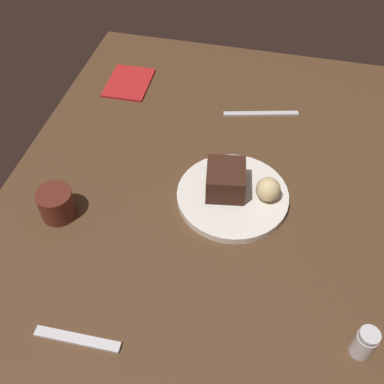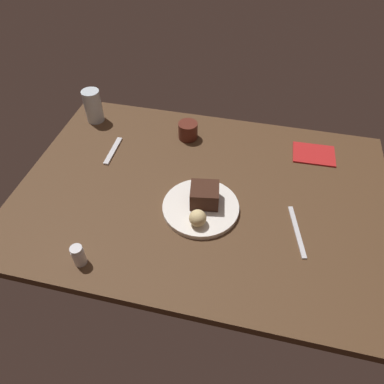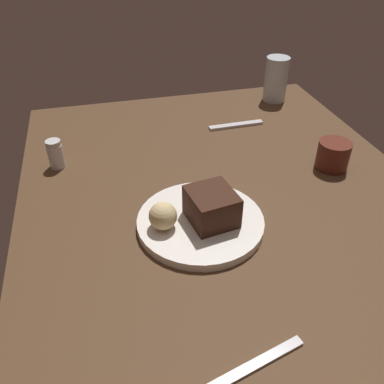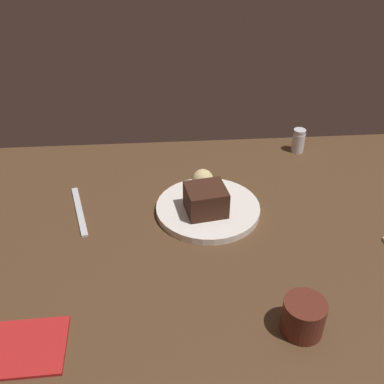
{
  "view_description": "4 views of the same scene",
  "coord_description": "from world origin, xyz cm",
  "px_view_note": "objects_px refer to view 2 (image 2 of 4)",
  "views": [
    {
      "loc": [
        -62.46,
        -13.77,
        77.67
      ],
      "look_at": [
        -3.04,
        0.23,
        7.77
      ],
      "focal_mm": 42.84,
      "sensor_mm": 36.0,
      "label": 1
    },
    {
      "loc": [
        15.21,
        -80.12,
        88.12
      ],
      "look_at": [
        -2.03,
        -5.84,
        8.15
      ],
      "focal_mm": 33.84,
      "sensor_mm": 36.0,
      "label": 2
    },
    {
      "loc": [
        56.5,
        -23.32,
        52.88
      ],
      "look_at": [
        -2.35,
        -8.38,
        8.43
      ],
      "focal_mm": 37.69,
      "sensor_mm": 36.0,
      "label": 3
    },
    {
      "loc": [
        11.15,
        75.38,
        66.06
      ],
      "look_at": [
        4.74,
        -8.7,
        7.94
      ],
      "focal_mm": 42.58,
      "sensor_mm": 36.0,
      "label": 4
    }
  ],
  "objects_px": {
    "bread_roll": "(198,218)",
    "dessert_spoon": "(113,151)",
    "salt_shaker": "(78,255)",
    "butter_knife": "(297,231)",
    "chocolate_cake_slice": "(205,195)",
    "folded_napkin": "(314,154)",
    "water_glass": "(93,106)",
    "coffee_cup": "(188,131)",
    "dessert_plate": "(201,207)"
  },
  "relations": [
    {
      "from": "bread_roll",
      "to": "dessert_spoon",
      "type": "height_order",
      "value": "bread_roll"
    },
    {
      "from": "bread_roll",
      "to": "salt_shaker",
      "type": "height_order",
      "value": "bread_roll"
    },
    {
      "from": "bread_roll",
      "to": "butter_knife",
      "type": "relative_size",
      "value": 0.27
    },
    {
      "from": "chocolate_cake_slice",
      "to": "folded_napkin",
      "type": "xyz_separation_m",
      "value": [
        0.34,
        0.33,
        -0.04
      ]
    },
    {
      "from": "bread_roll",
      "to": "water_glass",
      "type": "bearing_deg",
      "value": 139.42
    },
    {
      "from": "salt_shaker",
      "to": "folded_napkin",
      "type": "height_order",
      "value": "salt_shaker"
    },
    {
      "from": "folded_napkin",
      "to": "coffee_cup",
      "type": "bearing_deg",
      "value": -179.48
    },
    {
      "from": "dessert_plate",
      "to": "dessert_spoon",
      "type": "relative_size",
      "value": 1.58
    },
    {
      "from": "chocolate_cake_slice",
      "to": "coffee_cup",
      "type": "relative_size",
      "value": 1.19
    },
    {
      "from": "chocolate_cake_slice",
      "to": "water_glass",
      "type": "height_order",
      "value": "water_glass"
    },
    {
      "from": "salt_shaker",
      "to": "folded_napkin",
      "type": "bearing_deg",
      "value": 44.36
    },
    {
      "from": "butter_knife",
      "to": "coffee_cup",
      "type": "bearing_deg",
      "value": -145.37
    },
    {
      "from": "coffee_cup",
      "to": "butter_knife",
      "type": "bearing_deg",
      "value": -41.12
    },
    {
      "from": "dessert_spoon",
      "to": "butter_knife",
      "type": "relative_size",
      "value": 0.79
    },
    {
      "from": "bread_roll",
      "to": "coffee_cup",
      "type": "xyz_separation_m",
      "value": [
        -0.13,
        0.41,
        -0.01
      ]
    },
    {
      "from": "water_glass",
      "to": "dessert_spoon",
      "type": "distance_m",
      "value": 0.23
    },
    {
      "from": "dessert_spoon",
      "to": "salt_shaker",
      "type": "bearing_deg",
      "value": 9.51
    },
    {
      "from": "salt_shaker",
      "to": "coffee_cup",
      "type": "relative_size",
      "value": 0.92
    },
    {
      "from": "chocolate_cake_slice",
      "to": "salt_shaker",
      "type": "xyz_separation_m",
      "value": [
        -0.29,
        -0.28,
        -0.01
      ]
    },
    {
      "from": "water_glass",
      "to": "dessert_spoon",
      "type": "relative_size",
      "value": 0.86
    },
    {
      "from": "dessert_spoon",
      "to": "folded_napkin",
      "type": "bearing_deg",
      "value": 100.15
    },
    {
      "from": "chocolate_cake_slice",
      "to": "folded_napkin",
      "type": "bearing_deg",
      "value": 44.33
    },
    {
      "from": "coffee_cup",
      "to": "folded_napkin",
      "type": "relative_size",
      "value": 0.49
    },
    {
      "from": "water_glass",
      "to": "folded_napkin",
      "type": "distance_m",
      "value": 0.85
    },
    {
      "from": "dessert_plate",
      "to": "water_glass",
      "type": "xyz_separation_m",
      "value": [
        -0.51,
        0.37,
        0.06
      ]
    },
    {
      "from": "water_glass",
      "to": "butter_knife",
      "type": "xyz_separation_m",
      "value": [
        0.8,
        -0.39,
        -0.06
      ]
    },
    {
      "from": "coffee_cup",
      "to": "dessert_spoon",
      "type": "height_order",
      "value": "coffee_cup"
    },
    {
      "from": "folded_napkin",
      "to": "dessert_spoon",
      "type": "bearing_deg",
      "value": -168.38
    },
    {
      "from": "chocolate_cake_slice",
      "to": "dessert_spoon",
      "type": "xyz_separation_m",
      "value": [
        -0.38,
        0.18,
        -0.04
      ]
    },
    {
      "from": "chocolate_cake_slice",
      "to": "dessert_plate",
      "type": "bearing_deg",
      "value": -111.66
    },
    {
      "from": "butter_knife",
      "to": "dessert_plate",
      "type": "bearing_deg",
      "value": -108.53
    },
    {
      "from": "salt_shaker",
      "to": "coffee_cup",
      "type": "bearing_deg",
      "value": 75.48
    },
    {
      "from": "bread_roll",
      "to": "folded_napkin",
      "type": "xyz_separation_m",
      "value": [
        0.34,
        0.42,
        -0.04
      ]
    },
    {
      "from": "water_glass",
      "to": "dessert_spoon",
      "type": "bearing_deg",
      "value": -50.55
    },
    {
      "from": "chocolate_cake_slice",
      "to": "dessert_spoon",
      "type": "bearing_deg",
      "value": 154.26
    },
    {
      "from": "water_glass",
      "to": "butter_knife",
      "type": "distance_m",
      "value": 0.9
    },
    {
      "from": "dessert_plate",
      "to": "salt_shaker",
      "type": "relative_size",
      "value": 3.57
    },
    {
      "from": "chocolate_cake_slice",
      "to": "butter_knife",
      "type": "relative_size",
      "value": 0.45
    },
    {
      "from": "dessert_plate",
      "to": "chocolate_cake_slice",
      "type": "bearing_deg",
      "value": 68.34
    },
    {
      "from": "salt_shaker",
      "to": "chocolate_cake_slice",
      "type": "bearing_deg",
      "value": 44.41
    },
    {
      "from": "salt_shaker",
      "to": "dessert_spoon",
      "type": "relative_size",
      "value": 0.44
    },
    {
      "from": "dessert_plate",
      "to": "butter_knife",
      "type": "relative_size",
      "value": 1.25
    },
    {
      "from": "dessert_plate",
      "to": "butter_knife",
      "type": "xyz_separation_m",
      "value": [
        0.29,
        -0.02,
        -0.01
      ]
    },
    {
      "from": "dessert_plate",
      "to": "salt_shaker",
      "type": "height_order",
      "value": "salt_shaker"
    },
    {
      "from": "butter_knife",
      "to": "salt_shaker",
      "type": "bearing_deg",
      "value": -81.52
    },
    {
      "from": "salt_shaker",
      "to": "water_glass",
      "type": "bearing_deg",
      "value": 109.95
    },
    {
      "from": "dessert_plate",
      "to": "folded_napkin",
      "type": "distance_m",
      "value": 0.49
    },
    {
      "from": "chocolate_cake_slice",
      "to": "water_glass",
      "type": "bearing_deg",
      "value": 145.76
    },
    {
      "from": "chocolate_cake_slice",
      "to": "salt_shaker",
      "type": "height_order",
      "value": "chocolate_cake_slice"
    },
    {
      "from": "bread_roll",
      "to": "coffee_cup",
      "type": "relative_size",
      "value": 0.71
    }
  ]
}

